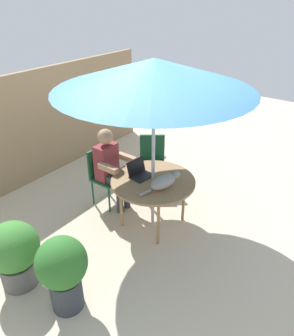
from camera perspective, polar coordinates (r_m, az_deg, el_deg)
The scene contains 11 objects.
ground_plane at distance 4.72m, azimuth 0.99°, elevation -9.59°, with size 14.00×14.00×0.00m, color beige.
fence_back at distance 5.79m, azimuth -18.53°, elevation 7.08°, with size 4.91×0.08×1.84m, color #937756.
patio_table at distance 4.34m, azimuth 1.06°, elevation -2.72°, with size 1.13×1.13×0.72m.
patio_umbrella at distance 3.78m, azimuth 1.27°, elevation 16.17°, with size 2.35×2.35×2.29m.
chair_occupied at distance 4.93m, azimuth -7.72°, elevation -0.61°, with size 0.40×0.40×0.90m.
chair_empty at distance 5.27m, azimuth 0.93°, elevation 1.76°, with size 0.56×0.56×0.90m.
person_seated at distance 4.75m, azimuth -6.48°, elevation 0.59°, with size 0.48×0.48×1.24m.
laptop at distance 4.39m, azimuth -1.45°, elevation -0.58°, with size 0.32×0.28×0.21m.
cat at distance 4.13m, azimuth 3.14°, elevation -2.34°, with size 0.64×0.27×0.17m.
potted_plant_near_fence at distance 3.46m, azimuth -14.63°, elevation -16.95°, with size 0.51×0.51×0.88m.
potted_plant_by_chair at distance 3.89m, azimuth -22.43°, elevation -13.55°, with size 0.58×0.58×0.81m.
Camera 1 is at (-2.99, -2.14, 2.96)m, focal length 34.59 mm.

